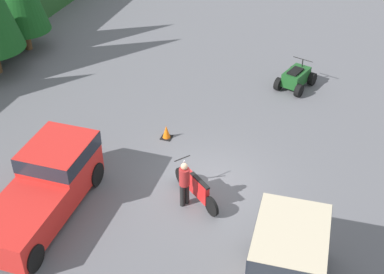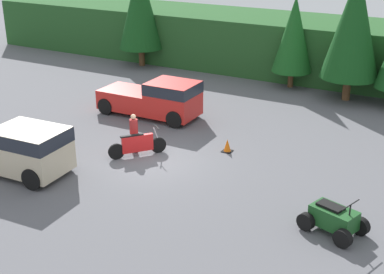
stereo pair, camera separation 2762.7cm
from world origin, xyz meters
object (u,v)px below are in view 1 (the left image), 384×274
at_px(quad_atv, 296,78).
at_px(rider_person, 184,182).
at_px(pickup_truck_red, 47,183).
at_px(dirt_bike, 196,187).
at_px(traffic_cone, 166,132).

bearing_deg(quad_atv, rider_person, -175.87).
bearing_deg(quad_atv, pickup_truck_red, 166.66).
distance_m(quad_atv, rider_person, 9.21).
bearing_deg(pickup_truck_red, dirt_bike, -68.07).
distance_m(dirt_bike, rider_person, 0.61).
xyz_separation_m(pickup_truck_red, traffic_cone, (4.86, -2.20, -0.74)).
xyz_separation_m(dirt_bike, traffic_cone, (3.02, 2.19, -0.24)).
height_order(quad_atv, rider_person, rider_person).
bearing_deg(dirt_bike, pickup_truck_red, 61.25).
relative_size(pickup_truck_red, rider_person, 3.04).
distance_m(pickup_truck_red, traffic_cone, 5.39).
bearing_deg(pickup_truck_red, traffic_cone, -25.11).
height_order(rider_person, traffic_cone, rider_person).
relative_size(dirt_bike, traffic_cone, 3.61).
distance_m(pickup_truck_red, quad_atv, 12.17).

